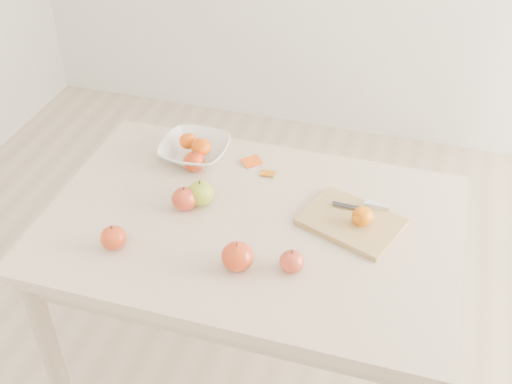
# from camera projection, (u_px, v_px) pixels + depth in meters

# --- Properties ---
(ground) EXTENTS (3.50, 3.50, 0.00)m
(ground) POSITION_uv_depth(u_px,v_px,m) (252.00, 378.00, 2.32)
(ground) COLOR #C6B293
(ground) RESTS_ON ground
(table) EXTENTS (1.20, 0.80, 0.75)m
(table) POSITION_uv_depth(u_px,v_px,m) (251.00, 246.00, 1.92)
(table) COLOR beige
(table) RESTS_ON ground
(cutting_board) EXTENTS (0.32, 0.28, 0.02)m
(cutting_board) POSITION_uv_depth(u_px,v_px,m) (351.00, 222.00, 1.84)
(cutting_board) COLOR tan
(cutting_board) RESTS_ON table
(board_tangerine) EXTENTS (0.06, 0.06, 0.05)m
(board_tangerine) POSITION_uv_depth(u_px,v_px,m) (363.00, 216.00, 1.81)
(board_tangerine) COLOR orange
(board_tangerine) RESTS_ON cutting_board
(fruit_bowl) EXTENTS (0.22, 0.22, 0.05)m
(fruit_bowl) POSITION_uv_depth(u_px,v_px,m) (195.00, 150.00, 2.10)
(fruit_bowl) COLOR white
(fruit_bowl) RESTS_ON table
(bowl_tangerine_near) EXTENTS (0.06, 0.06, 0.05)m
(bowl_tangerine_near) POSITION_uv_depth(u_px,v_px,m) (188.00, 141.00, 2.09)
(bowl_tangerine_near) COLOR #D54407
(bowl_tangerine_near) RESTS_ON fruit_bowl
(bowl_tangerine_far) EXTENTS (0.07, 0.07, 0.06)m
(bowl_tangerine_far) POSITION_uv_depth(u_px,v_px,m) (201.00, 147.00, 2.06)
(bowl_tangerine_far) COLOR #E64B08
(bowl_tangerine_far) RESTS_ON fruit_bowl
(orange_peel_a) EXTENTS (0.07, 0.07, 0.01)m
(orange_peel_a) POSITION_uv_depth(u_px,v_px,m) (252.00, 163.00, 2.09)
(orange_peel_a) COLOR #D0490E
(orange_peel_a) RESTS_ON table
(orange_peel_b) EXTENTS (0.05, 0.04, 0.01)m
(orange_peel_b) POSITION_uv_depth(u_px,v_px,m) (268.00, 174.00, 2.04)
(orange_peel_b) COLOR #C6680D
(orange_peel_b) RESTS_ON table
(paring_knife) EXTENTS (0.17, 0.05, 0.01)m
(paring_knife) POSITION_uv_depth(u_px,v_px,m) (372.00, 206.00, 1.88)
(paring_knife) COLOR silver
(paring_knife) RESTS_ON cutting_board
(apple_green) EXTENTS (0.08, 0.08, 0.07)m
(apple_green) POSITION_uv_depth(u_px,v_px,m) (200.00, 193.00, 1.90)
(apple_green) COLOR olive
(apple_green) RESTS_ON table
(apple_red_b) EXTENTS (0.08, 0.08, 0.07)m
(apple_red_b) POSITION_uv_depth(u_px,v_px,m) (184.00, 199.00, 1.89)
(apple_red_b) COLOR #A60F1E
(apple_red_b) RESTS_ON table
(apple_red_d) EXTENTS (0.07, 0.07, 0.07)m
(apple_red_d) POSITION_uv_depth(u_px,v_px,m) (113.00, 238.00, 1.76)
(apple_red_d) COLOR #A5140C
(apple_red_d) RESTS_ON table
(apple_red_a) EXTENTS (0.07, 0.07, 0.06)m
(apple_red_a) POSITION_uv_depth(u_px,v_px,m) (194.00, 162.00, 2.04)
(apple_red_a) COLOR maroon
(apple_red_a) RESTS_ON table
(apple_red_e) EXTENTS (0.07, 0.07, 0.06)m
(apple_red_e) POSITION_uv_depth(u_px,v_px,m) (292.00, 261.00, 1.69)
(apple_red_e) COLOR maroon
(apple_red_e) RESTS_ON table
(apple_red_c) EXTENTS (0.09, 0.09, 0.08)m
(apple_red_c) POSITION_uv_depth(u_px,v_px,m) (237.00, 256.00, 1.69)
(apple_red_c) COLOR #9C1A0E
(apple_red_c) RESTS_ON table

